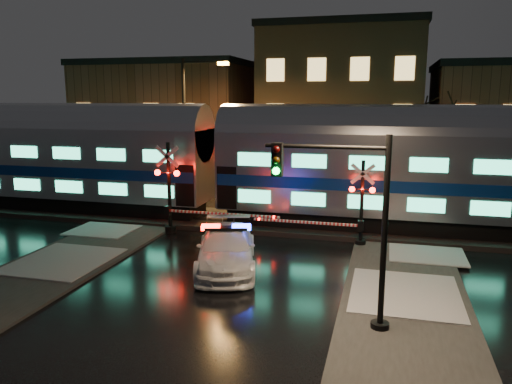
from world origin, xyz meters
TOP-DOWN VIEW (x-y plane):
  - ground at (0.00, 0.00)m, footprint 120.00×120.00m
  - ballast at (0.00, 5.00)m, footprint 90.00×4.20m
  - sidewalk_left at (-6.50, -6.00)m, footprint 4.00×20.00m
  - sidewalk_right at (6.50, -6.00)m, footprint 4.00×20.00m
  - building_left at (-13.00, 22.00)m, footprint 14.00×10.00m
  - building_mid at (2.00, 22.50)m, footprint 12.00×11.00m
  - train at (-2.88, 5.00)m, footprint 51.00×3.12m
  - police_car at (-0.08, -1.81)m, footprint 3.58×5.76m
  - crossing_signal_right at (4.39, 2.30)m, footprint 5.41×0.64m
  - crossing_signal_left at (-3.98, 2.31)m, footprint 6.20×0.67m
  - traffic_light at (4.87, -5.78)m, footprint 3.59×0.67m
  - streetlight at (-5.93, 9.00)m, footprint 2.92×0.31m

SIDE VIEW (x-z plane):
  - ground at x=0.00m, z-range 0.00..0.00m
  - sidewalk_left at x=-6.50m, z-range 0.00..0.12m
  - sidewalk_right at x=6.50m, z-range 0.00..0.12m
  - ballast at x=0.00m, z-range 0.00..0.24m
  - police_car at x=-0.08m, z-range -0.08..1.65m
  - crossing_signal_right at x=4.39m, z-range -0.34..3.50m
  - crossing_signal_left at x=-3.98m, z-range -0.37..4.02m
  - traffic_light at x=4.87m, z-range 0.18..5.73m
  - train at x=-2.88m, z-range 0.42..6.35m
  - building_left at x=-13.00m, z-range 0.00..9.00m
  - streetlight at x=-5.93m, z-range 0.67..9.40m
  - building_mid at x=2.00m, z-range 0.00..11.50m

